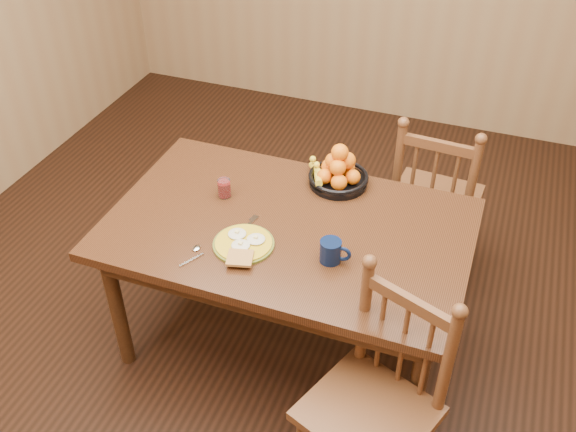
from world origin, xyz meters
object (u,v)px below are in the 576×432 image
(breakfast_plate, at_px, (243,244))
(coffee_mug, at_px, (332,251))
(fruit_bowl, at_px, (338,172))
(chair_far, at_px, (434,200))
(chair_near, at_px, (375,403))
(dining_table, at_px, (288,240))

(breakfast_plate, distance_m, coffee_mug, 0.38)
(fruit_bowl, bearing_deg, chair_far, 42.36)
(chair_far, relative_size, chair_near, 1.01)
(dining_table, bearing_deg, coffee_mug, -32.48)
(coffee_mug, height_order, fruit_bowl, fruit_bowl)
(dining_table, bearing_deg, breakfast_plate, -122.28)
(dining_table, distance_m, chair_near, 0.83)
(coffee_mug, bearing_deg, chair_far, 72.40)
(breakfast_plate, bearing_deg, dining_table, 57.72)
(chair_near, relative_size, breakfast_plate, 3.29)
(dining_table, height_order, chair_far, chair_far)
(chair_near, distance_m, breakfast_plate, 0.84)
(dining_table, height_order, fruit_bowl, fruit_bowl)
(dining_table, distance_m, breakfast_plate, 0.26)
(dining_table, xyz_separation_m, coffee_mug, (0.25, -0.16, 0.14))
(chair_near, distance_m, coffee_mug, 0.62)
(chair_near, height_order, breakfast_plate, chair_near)
(chair_near, bearing_deg, breakfast_plate, 172.78)
(breakfast_plate, relative_size, coffee_mug, 2.24)
(dining_table, xyz_separation_m, fruit_bowl, (0.11, 0.38, 0.15))
(chair_near, bearing_deg, fruit_bowl, 136.64)
(chair_near, xyz_separation_m, breakfast_plate, (-0.69, 0.38, 0.28))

